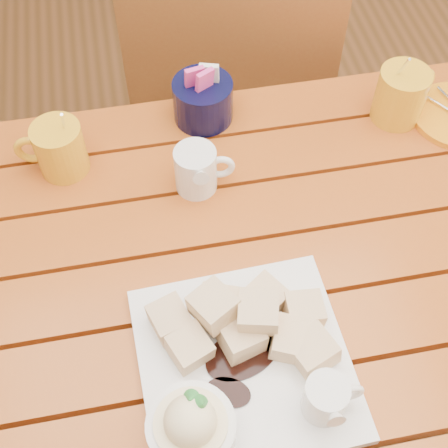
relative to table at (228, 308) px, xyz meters
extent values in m
plane|color=brown|center=(0.00, 0.00, -0.64)|extent=(5.00, 5.00, 0.00)
cube|color=#943913|center=(0.00, -0.23, 0.09)|extent=(1.20, 0.11, 0.03)
cube|color=#943913|center=(0.00, -0.11, 0.09)|extent=(1.20, 0.11, 0.03)
cube|color=#943913|center=(0.00, 0.00, 0.09)|extent=(1.20, 0.11, 0.03)
cube|color=#943913|center=(0.00, 0.11, 0.09)|extent=(1.20, 0.11, 0.03)
cube|color=#943913|center=(0.00, 0.23, 0.09)|extent=(1.20, 0.11, 0.03)
cube|color=#943913|center=(0.00, 0.34, 0.09)|extent=(1.20, 0.11, 0.03)
cube|color=#943913|center=(0.00, 0.36, 0.04)|extent=(1.12, 0.04, 0.08)
cylinder|color=#943913|center=(0.55, 0.35, -0.28)|extent=(0.06, 0.06, 0.72)
cube|color=white|center=(-0.01, -0.15, 0.12)|extent=(0.29, 0.29, 0.02)
cube|color=#C0853A|center=(-0.10, -0.08, 0.14)|extent=(0.06, 0.06, 0.04)
cube|color=#C0853A|center=(-0.04, -0.08, 0.18)|extent=(0.07, 0.07, 0.04)
cube|color=#C0853A|center=(0.04, -0.07, 0.14)|extent=(0.07, 0.07, 0.04)
cube|color=#C0853A|center=(0.06, -0.14, 0.14)|extent=(0.07, 0.07, 0.04)
cube|color=#C0853A|center=(0.08, -0.16, 0.14)|extent=(0.07, 0.07, 0.04)
cube|color=#C0853A|center=(0.02, -0.10, 0.18)|extent=(0.06, 0.06, 0.04)
cube|color=#C0853A|center=(-0.03, -0.07, 0.14)|extent=(0.07, 0.07, 0.04)
cube|color=#C0853A|center=(-0.01, -0.12, 0.14)|extent=(0.06, 0.06, 0.04)
cube|color=#C0853A|center=(0.09, -0.10, 0.14)|extent=(0.05, 0.05, 0.04)
cube|color=#C0853A|center=(-0.08, -0.12, 0.14)|extent=(0.07, 0.07, 0.04)
cylinder|color=white|center=(-0.09, -0.23, 0.15)|extent=(0.11, 0.11, 0.04)
cylinder|color=#FAE8B8|center=(-0.09, -0.23, 0.16)|extent=(0.09, 0.09, 0.03)
sphere|color=#FAE8B8|center=(-0.09, -0.23, 0.18)|extent=(0.07, 0.07, 0.07)
cone|color=#2B8436|center=(-0.08, -0.23, 0.21)|extent=(0.04, 0.04, 0.03)
cone|color=#2B8436|center=(-0.09, -0.22, 0.21)|extent=(0.03, 0.03, 0.03)
cylinder|color=white|center=(0.08, -0.23, 0.15)|extent=(0.06, 0.06, 0.06)
cylinder|color=black|center=(0.08, -0.23, 0.18)|extent=(0.04, 0.04, 0.01)
cone|color=white|center=(0.08, -0.26, 0.18)|extent=(0.02, 0.02, 0.03)
torus|color=white|center=(0.11, -0.23, 0.16)|extent=(0.04, 0.01, 0.04)
cylinder|color=gold|center=(-0.23, 0.26, 0.15)|extent=(0.08, 0.08, 0.09)
cylinder|color=black|center=(-0.23, 0.26, 0.19)|extent=(0.07, 0.07, 0.01)
torus|color=gold|center=(-0.28, 0.27, 0.15)|extent=(0.06, 0.02, 0.06)
cylinder|color=silver|center=(-0.22, 0.27, 0.19)|extent=(0.02, 0.06, 0.12)
cylinder|color=gold|center=(0.36, 0.28, 0.16)|extent=(0.09, 0.09, 0.10)
cylinder|color=black|center=(0.36, 0.28, 0.20)|extent=(0.08, 0.08, 0.01)
torus|color=gold|center=(0.41, 0.30, 0.16)|extent=(0.06, 0.04, 0.06)
cylinder|color=silver|center=(0.35, 0.29, 0.19)|extent=(0.01, 0.06, 0.13)
cylinder|color=white|center=(-0.02, 0.18, 0.15)|extent=(0.07, 0.07, 0.08)
cylinder|color=white|center=(-0.02, 0.18, 0.19)|extent=(0.06, 0.06, 0.01)
cone|color=white|center=(-0.02, 0.15, 0.18)|extent=(0.03, 0.03, 0.03)
torus|color=white|center=(0.02, 0.18, 0.15)|extent=(0.05, 0.02, 0.05)
cylinder|color=black|center=(0.02, 0.34, 0.15)|extent=(0.11, 0.11, 0.08)
cube|color=#E63E98|center=(0.01, 0.34, 0.20)|extent=(0.04, 0.02, 0.05)
cube|color=white|center=(0.03, 0.34, 0.20)|extent=(0.04, 0.03, 0.05)
cube|color=#E63E98|center=(0.02, 0.33, 0.20)|extent=(0.04, 0.03, 0.05)
cylinder|color=silver|center=(0.46, 0.26, 0.12)|extent=(0.07, 0.11, 0.01)
cube|color=brown|center=(0.17, 0.75, -0.17)|extent=(0.58, 0.58, 0.03)
cylinder|color=brown|center=(0.42, 0.88, -0.41)|extent=(0.04, 0.04, 0.46)
cylinder|color=brown|center=(0.04, 1.00, -0.41)|extent=(0.04, 0.04, 0.46)
cylinder|color=brown|center=(0.30, 0.51, -0.41)|extent=(0.04, 0.04, 0.46)
cylinder|color=brown|center=(-0.07, 0.62, -0.41)|extent=(0.04, 0.04, 0.46)
cube|color=brown|center=(0.11, 0.55, 0.09)|extent=(0.45, 0.17, 0.48)
camera|label=1|loc=(-0.10, -0.48, 0.93)|focal=50.00mm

